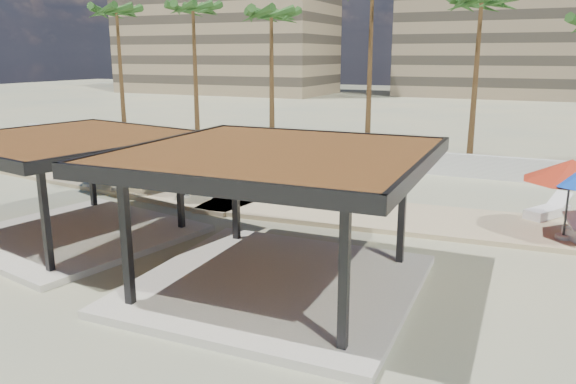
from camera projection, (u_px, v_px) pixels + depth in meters
name	position (u px, v px, depth m)	size (l,w,h in m)	color
ground	(274.00, 275.00, 16.08)	(200.00, 200.00, 0.00)	#C4B782
promenade	(406.00, 214.00, 22.01)	(44.45, 7.97, 0.24)	#C6B284
boundary_wall	(405.00, 161.00, 30.05)	(56.00, 0.30, 1.20)	silver
pavilion_central	(277.00, 207.00, 14.67)	(7.72, 7.72, 3.83)	beige
pavilion_west	(71.00, 178.00, 18.89)	(8.22, 8.22, 3.55)	beige
umbrella_a	(84.00, 137.00, 25.69)	(3.15, 3.15, 2.65)	beige
umbrella_b	(113.00, 137.00, 24.95)	(3.61, 3.61, 2.81)	beige
umbrella_c	(571.00, 171.00, 18.17)	(3.90, 3.90, 2.68)	beige
umbrella_f	(182.00, 152.00, 23.57)	(2.68, 2.68, 2.30)	beige
lounger_a	(252.00, 190.00, 24.71)	(1.18, 1.96, 0.71)	white
lounger_b	(548.00, 211.00, 21.27)	(1.72, 2.24, 0.83)	white
palm_a	(117.00, 17.00, 38.68)	(3.00, 3.00, 9.88)	brown
palm_b	(193.00, 14.00, 36.59)	(3.00, 3.00, 9.91)	brown
palm_c	(271.00, 20.00, 33.75)	(3.00, 3.00, 9.32)	brown
palm_e	(481.00, 9.00, 29.07)	(3.00, 3.00, 9.63)	brown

